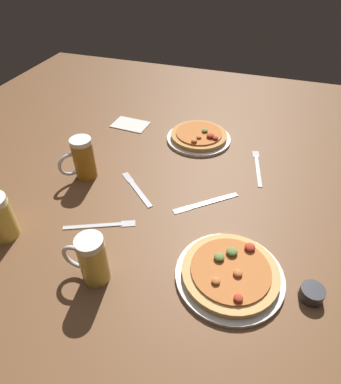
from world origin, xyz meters
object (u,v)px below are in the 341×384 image
at_px(beer_mug_dark, 91,259).
at_px(fork_spare, 258,167).
at_px(napkin_folded, 130,124).
at_px(beer_mug_amber, 83,159).
at_px(ramekin_sauce, 312,293).
at_px(fork_left, 101,225).
at_px(knife_right, 136,188).
at_px(knife_spare, 206,203).
at_px(pizza_plate_far, 200,137).
at_px(pizza_plate_near, 230,273).

bearing_deg(beer_mug_dark, fork_spare, 60.89).
bearing_deg(napkin_folded, fork_spare, -14.19).
bearing_deg(beer_mug_amber, beer_mug_dark, -57.63).
height_order(ramekin_sauce, fork_left, ramekin_sauce).
distance_m(beer_mug_dark, beer_mug_amber, 0.45).
bearing_deg(fork_spare, knife_right, -145.83).
xyz_separation_m(beer_mug_amber, napkin_folded, (0.00, 0.40, -0.07)).
relative_size(ramekin_sauce, knife_right, 0.35).
bearing_deg(napkin_folded, beer_mug_dark, -73.07).
relative_size(beer_mug_amber, ramekin_sauce, 2.59).
bearing_deg(beer_mug_amber, fork_left, -50.84).
bearing_deg(knife_right, napkin_folded, 116.06).
bearing_deg(beer_mug_amber, knife_right, -3.10).
bearing_deg(knife_spare, fork_spare, 61.67).
relative_size(beer_mug_dark, knife_right, 0.86).
distance_m(beer_mug_dark, fork_left, 0.20).
distance_m(pizza_plate_far, fork_left, 0.61).
relative_size(beer_mug_dark, ramekin_sauce, 2.46).
xyz_separation_m(pizza_plate_far, beer_mug_dark, (-0.09, -0.76, 0.06)).
bearing_deg(fork_spare, ramekin_sauce, -69.68).
height_order(pizza_plate_near, pizza_plate_far, same).
xyz_separation_m(beer_mug_amber, knife_right, (0.21, -0.01, -0.07)).
bearing_deg(pizza_plate_near, fork_spare, 88.63).
xyz_separation_m(pizza_plate_near, knife_right, (-0.38, 0.26, -0.01)).
bearing_deg(pizza_plate_far, fork_left, -105.90).
xyz_separation_m(pizza_plate_near, beer_mug_dark, (-0.34, -0.11, 0.06)).
distance_m(fork_left, fork_spare, 0.63).
relative_size(napkin_folded, knife_spare, 0.81).
distance_m(pizza_plate_near, ramekin_sauce, 0.21).
height_order(pizza_plate_far, ramekin_sauce, pizza_plate_far).
bearing_deg(napkin_folded, pizza_plate_near, -49.34).
bearing_deg(beer_mug_dark, napkin_folded, 106.93).
distance_m(napkin_folded, fork_spare, 0.61).
height_order(beer_mug_amber, napkin_folded, beer_mug_amber).
xyz_separation_m(pizza_plate_near, beer_mug_amber, (-0.58, 0.27, 0.06)).
distance_m(ramekin_sauce, knife_spare, 0.42).
xyz_separation_m(ramekin_sauce, fork_spare, (-0.19, 0.52, -0.01)).
distance_m(beer_mug_dark, knife_right, 0.38).
height_order(knife_right, knife_spare, same).
bearing_deg(fork_left, fork_spare, 47.43).
bearing_deg(knife_spare, pizza_plate_near, -63.99).
bearing_deg(beer_mug_amber, knife_spare, -1.05).
relative_size(pizza_plate_near, beer_mug_dark, 1.96).
bearing_deg(pizza_plate_near, beer_mug_amber, 155.00).
distance_m(ramekin_sauce, knife_right, 0.64).
bearing_deg(beer_mug_dark, knife_right, 95.58).
xyz_separation_m(knife_right, knife_spare, (0.25, 0.00, 0.00)).
bearing_deg(knife_right, fork_spare, 34.17).
bearing_deg(pizza_plate_far, napkin_folded, 175.09).
xyz_separation_m(beer_mug_dark, fork_left, (-0.07, 0.17, -0.07)).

